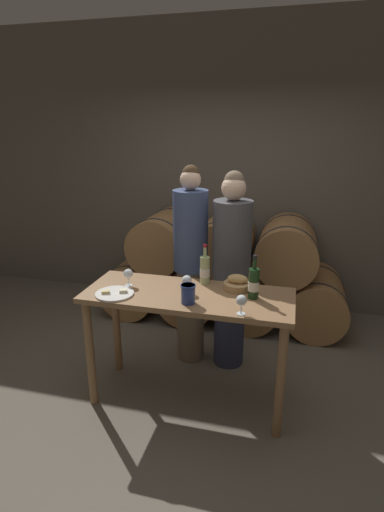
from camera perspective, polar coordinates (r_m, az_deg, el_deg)
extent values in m
plane|color=#665E51|center=(3.42, -0.53, -19.57)|extent=(10.00, 10.00, 0.00)
cube|color=#60594F|center=(4.71, 5.93, 12.16)|extent=(10.00, 0.12, 3.20)
cylinder|color=#9E7042|center=(4.78, -7.66, -3.86)|extent=(0.61, 0.84, 0.61)
cylinder|color=#2D2D33|center=(4.55, -8.91, -5.09)|extent=(0.63, 0.02, 0.63)
cylinder|color=#2D2D33|center=(5.01, -6.52, -2.74)|extent=(0.63, 0.02, 0.63)
cylinder|color=#9E7042|center=(4.58, 0.19, -4.69)|extent=(0.61, 0.84, 0.61)
cylinder|color=#2D2D33|center=(4.34, -0.69, -6.03)|extent=(0.63, 0.02, 0.63)
cylinder|color=#2D2D33|center=(4.82, 0.98, -3.48)|extent=(0.63, 0.02, 0.63)
cylinder|color=#9E7042|center=(4.48, 8.59, -5.47)|extent=(0.61, 0.84, 0.61)
cylinder|color=#2D2D33|center=(4.23, 8.19, -6.90)|extent=(0.63, 0.02, 0.63)
cylinder|color=#2D2D33|center=(4.72, 8.95, -4.19)|extent=(0.63, 0.02, 0.63)
cylinder|color=#9E7042|center=(4.47, 17.22, -6.16)|extent=(0.61, 0.84, 0.61)
cylinder|color=#2D2D33|center=(4.23, 17.34, -7.63)|extent=(0.63, 0.02, 0.63)
cylinder|color=#2D2D33|center=(4.72, 17.10, -4.84)|extent=(0.63, 0.02, 0.63)
cylinder|color=#9E7042|center=(4.49, -3.97, 2.25)|extent=(0.61, 0.84, 0.61)
cylinder|color=#2D2D33|center=(4.24, -5.10, 1.27)|extent=(0.63, 0.02, 0.63)
cylinder|color=#2D2D33|center=(4.73, -2.95, 3.12)|extent=(0.63, 0.02, 0.63)
cylinder|color=#9E7042|center=(4.33, 4.51, 1.63)|extent=(0.61, 0.84, 0.61)
cylinder|color=#2D2D33|center=(4.08, 3.85, 0.58)|extent=(0.63, 0.02, 0.63)
cylinder|color=#2D2D33|center=(4.58, 5.10, 2.56)|extent=(0.63, 0.02, 0.63)
cylinder|color=#9E7042|center=(4.27, 13.42, 0.94)|extent=(0.61, 0.84, 0.61)
cylinder|color=#2D2D33|center=(4.01, 13.31, -0.16)|extent=(0.63, 0.02, 0.63)
cylinder|color=#2D2D33|center=(4.53, 13.52, 1.93)|extent=(0.63, 0.02, 0.63)
cylinder|color=olive|center=(3.21, -14.35, -13.40)|extent=(0.06, 0.06, 0.88)
cylinder|color=olive|center=(2.89, 12.50, -17.23)|extent=(0.06, 0.06, 0.88)
cylinder|color=olive|center=(3.58, -10.73, -9.65)|extent=(0.06, 0.06, 0.88)
cylinder|color=olive|center=(3.29, 12.88, -12.49)|extent=(0.06, 0.06, 0.88)
cube|color=olive|center=(2.95, -0.58, -5.69)|extent=(1.54, 0.59, 0.04)
cylinder|color=#756651|center=(3.70, -0.20, -8.28)|extent=(0.25, 0.25, 0.88)
cylinder|color=#3D4C75|center=(3.42, -0.21, 3.62)|extent=(0.30, 0.30, 0.70)
sphere|color=beige|center=(3.34, -0.22, 10.87)|extent=(0.17, 0.17, 0.17)
sphere|color=#47331E|center=(3.34, -0.17, 11.70)|extent=(0.14, 0.14, 0.14)
cylinder|color=#2D334C|center=(3.65, 5.37, -9.16)|extent=(0.27, 0.27, 0.84)
cylinder|color=#4C4C51|center=(3.37, 5.75, 2.30)|extent=(0.33, 0.33, 0.67)
sphere|color=beige|center=(3.27, 5.99, 9.62)|extent=(0.20, 0.20, 0.20)
sphere|color=#75604C|center=(3.28, 6.06, 10.62)|extent=(0.17, 0.17, 0.17)
cylinder|color=#193819|center=(2.86, 8.80, -3.92)|extent=(0.08, 0.08, 0.22)
cylinder|color=#193819|center=(2.81, 8.95, -1.10)|extent=(0.03, 0.03, 0.08)
cylinder|color=black|center=(2.79, 9.00, -0.12)|extent=(0.03, 0.03, 0.02)
cylinder|color=white|center=(2.87, 8.78, -4.24)|extent=(0.08, 0.08, 0.07)
cylinder|color=#ADBC7F|center=(3.08, 1.85, -2.04)|extent=(0.08, 0.08, 0.22)
cylinder|color=#ADBC7F|center=(3.04, 1.87, 0.56)|extent=(0.03, 0.03, 0.08)
cylinder|color=maroon|center=(3.02, 1.88, 1.48)|extent=(0.03, 0.03, 0.02)
cylinder|color=white|center=(3.09, 1.84, -2.34)|extent=(0.08, 0.08, 0.07)
cylinder|color=navy|center=(2.76, -0.56, -5.44)|extent=(0.10, 0.10, 0.14)
cylinder|color=navy|center=(2.74, -0.56, -4.25)|extent=(0.11, 0.11, 0.01)
cylinder|color=tan|center=(3.02, 6.48, -4.25)|extent=(0.20, 0.20, 0.05)
ellipsoid|color=tan|center=(3.00, 6.52, -3.29)|extent=(0.15, 0.09, 0.07)
cylinder|color=white|center=(2.97, -11.00, -5.31)|extent=(0.28, 0.28, 0.01)
cube|color=beige|center=(2.96, -9.80, -4.93)|extent=(0.07, 0.06, 0.02)
cube|color=#E0CC7F|center=(2.97, -12.24, -5.04)|extent=(0.07, 0.06, 0.02)
cylinder|color=white|center=(3.12, -9.01, -4.14)|extent=(0.06, 0.06, 0.00)
cylinder|color=white|center=(3.10, -9.04, -3.57)|extent=(0.01, 0.01, 0.06)
sphere|color=white|center=(3.08, -9.09, -2.48)|extent=(0.07, 0.07, 0.07)
cylinder|color=white|center=(2.95, -0.75, -5.20)|extent=(0.06, 0.06, 0.00)
cylinder|color=white|center=(2.94, -0.75, -4.60)|extent=(0.01, 0.01, 0.06)
sphere|color=white|center=(2.92, -0.76, -3.46)|extent=(0.07, 0.07, 0.07)
cylinder|color=white|center=(2.65, 7.00, -8.20)|extent=(0.06, 0.06, 0.00)
cylinder|color=white|center=(2.64, 7.02, -7.54)|extent=(0.01, 0.01, 0.06)
sphere|color=white|center=(2.61, 7.08, -6.30)|extent=(0.07, 0.07, 0.07)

